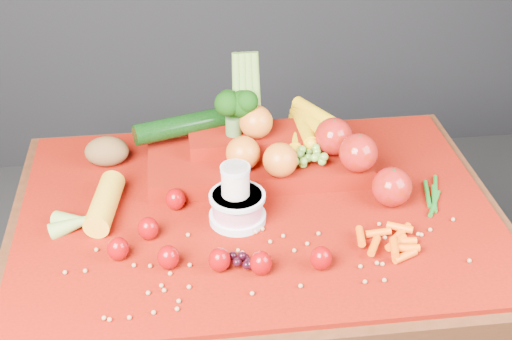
{
  "coord_description": "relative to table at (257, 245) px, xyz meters",
  "views": [
    {
      "loc": [
        -0.16,
        -1.29,
        1.69
      ],
      "look_at": [
        0.0,
        0.02,
        0.85
      ],
      "focal_mm": 50.0,
      "sensor_mm": 36.0,
      "label": 1
    }
  ],
  "objects": [
    {
      "name": "red_cloth",
      "position": [
        0.0,
        0.0,
        0.1
      ],
      "size": [
        1.05,
        0.75,
        0.01
      ],
      "primitive_type": "cube",
      "color": "#7F0C04",
      "rests_on": "table"
    },
    {
      "name": "green_bean_pile",
      "position": [
        0.4,
        -0.01,
        0.11
      ],
      "size": [
        0.14,
        0.12,
        0.01
      ],
      "primitive_type": null,
      "color": "#166018",
      "rests_on": "red_cloth"
    },
    {
      "name": "strawberry_scatter",
      "position": [
        -0.16,
        -0.13,
        0.13
      ],
      "size": [
        0.48,
        0.28,
        0.05
      ],
      "color": "#8D000D",
      "rests_on": "red_cloth"
    },
    {
      "name": "corn_ear",
      "position": [
        -0.37,
        -0.01,
        0.13
      ],
      "size": [
        0.21,
        0.25,
        0.06
      ],
      "rotation": [
        0.0,
        0.0,
        1.42
      ],
      "color": "yellow",
      "rests_on": "red_cloth"
    },
    {
      "name": "yogurt_bowl",
      "position": [
        -0.05,
        -0.04,
        0.14
      ],
      "size": [
        0.12,
        0.12,
        0.07
      ],
      "rotation": [
        0.0,
        0.0,
        -0.09
      ],
      "color": "silver",
      "rests_on": "red_cloth"
    },
    {
      "name": "produce_mound",
      "position": [
        0.06,
        0.15,
        0.17
      ],
      "size": [
        0.62,
        0.37,
        0.27
      ],
      "color": "#7F0C04",
      "rests_on": "red_cloth"
    },
    {
      "name": "dark_grape_cluster",
      "position": [
        -0.05,
        -0.2,
        0.12
      ],
      "size": [
        0.06,
        0.05,
        0.03
      ],
      "primitive_type": null,
      "color": "black",
      "rests_on": "red_cloth"
    },
    {
      "name": "table",
      "position": [
        0.0,
        0.0,
        0.0
      ],
      "size": [
        1.1,
        0.8,
        0.75
      ],
      "color": "black",
      "rests_on": "ground"
    },
    {
      "name": "soybean_scatter",
      "position": [
        0.0,
        -0.2,
        0.11
      ],
      "size": [
        0.84,
        0.24,
        0.01
      ],
      "primitive_type": null,
      "color": "#A47646",
      "rests_on": "red_cloth"
    },
    {
      "name": "milk_glass",
      "position": [
        -0.05,
        -0.04,
        0.18
      ],
      "size": [
        0.06,
        0.06,
        0.14
      ],
      "rotation": [
        0.0,
        0.0,
        -0.21
      ],
      "color": "beige",
      "rests_on": "red_cloth"
    },
    {
      "name": "potato",
      "position": [
        -0.34,
        0.23,
        0.14
      ],
      "size": [
        0.11,
        0.08,
        0.07
      ],
      "primitive_type": "ellipsoid",
      "color": "brown",
      "rests_on": "red_cloth"
    },
    {
      "name": "baby_carrot_pile",
      "position": [
        0.24,
        -0.18,
        0.12
      ],
      "size": [
        0.18,
        0.18,
        0.03
      ],
      "primitive_type": null,
      "color": "#F15708",
      "rests_on": "red_cloth"
    }
  ]
}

